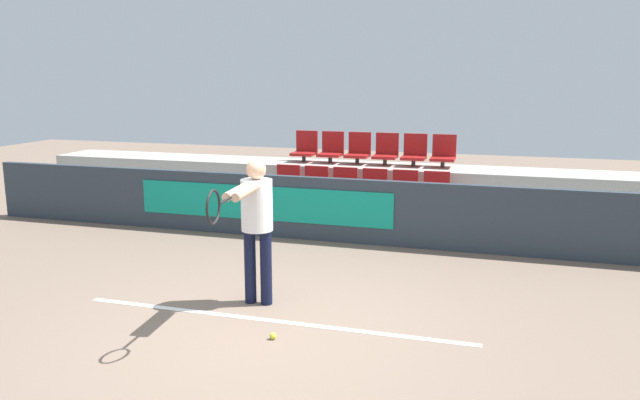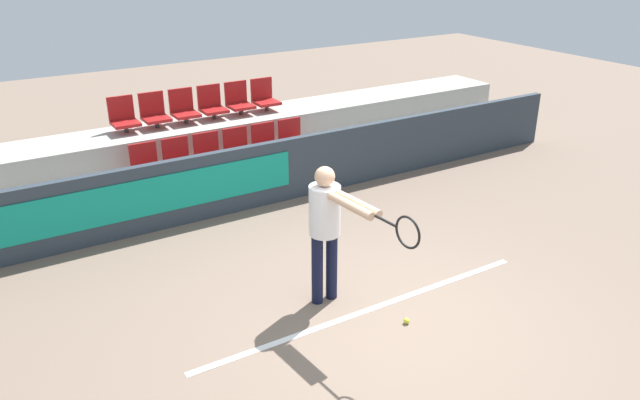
% 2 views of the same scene
% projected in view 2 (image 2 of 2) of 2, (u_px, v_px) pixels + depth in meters
% --- Properties ---
extents(ground_plane, '(30.00, 30.00, 0.00)m').
position_uv_depth(ground_plane, '(385.00, 324.00, 6.76)').
color(ground_plane, '#7A6656').
extents(court_baseline, '(4.32, 0.08, 0.01)m').
position_uv_depth(court_baseline, '(369.00, 310.00, 7.00)').
color(court_baseline, white).
rests_on(court_baseline, ground).
extents(barrier_wall, '(12.72, 0.14, 0.99)m').
position_uv_depth(barrier_wall, '(242.00, 179.00, 9.34)').
color(barrier_wall, '#2D3842').
rests_on(barrier_wall, ground).
extents(bleacher_tier_front, '(12.32, 1.01, 0.49)m').
position_uv_depth(bleacher_tier_front, '(229.00, 182.00, 9.91)').
color(bleacher_tier_front, '#ADA89E').
rests_on(bleacher_tier_front, ground).
extents(bleacher_tier_middle, '(12.32, 1.01, 0.98)m').
position_uv_depth(bleacher_tier_middle, '(204.00, 149.00, 10.61)').
color(bleacher_tier_middle, '#ADA89E').
rests_on(bleacher_tier_middle, ground).
extents(stadium_chair_0, '(0.41, 0.41, 0.55)m').
position_uv_depth(stadium_chair_0, '(146.00, 165.00, 9.23)').
color(stadium_chair_0, '#333333').
rests_on(stadium_chair_0, bleacher_tier_front).
extents(stadium_chair_1, '(0.41, 0.41, 0.55)m').
position_uv_depth(stadium_chair_1, '(179.00, 159.00, 9.47)').
color(stadium_chair_1, '#333333').
rests_on(stadium_chair_1, bleacher_tier_front).
extents(stadium_chair_2, '(0.41, 0.41, 0.55)m').
position_uv_depth(stadium_chair_2, '(209.00, 154.00, 9.70)').
color(stadium_chair_2, '#333333').
rests_on(stadium_chair_2, bleacher_tier_front).
extents(stadium_chair_3, '(0.41, 0.41, 0.55)m').
position_uv_depth(stadium_chair_3, '(238.00, 149.00, 9.94)').
color(stadium_chair_3, '#333333').
rests_on(stadium_chair_3, bleacher_tier_front).
extents(stadium_chair_4, '(0.41, 0.41, 0.55)m').
position_uv_depth(stadium_chair_4, '(266.00, 143.00, 10.18)').
color(stadium_chair_4, '#333333').
rests_on(stadium_chair_4, bleacher_tier_front).
extents(stadium_chair_5, '(0.41, 0.41, 0.55)m').
position_uv_depth(stadium_chair_5, '(293.00, 139.00, 10.42)').
color(stadium_chair_5, '#333333').
rests_on(stadium_chair_5, bleacher_tier_front).
extents(stadium_chair_6, '(0.41, 0.41, 0.55)m').
position_uv_depth(stadium_chair_6, '(124.00, 117.00, 9.83)').
color(stadium_chair_6, '#333333').
rests_on(stadium_chair_6, bleacher_tier_middle).
extents(stadium_chair_7, '(0.41, 0.41, 0.55)m').
position_uv_depth(stadium_chair_7, '(154.00, 113.00, 10.07)').
color(stadium_chair_7, '#333333').
rests_on(stadium_chair_7, bleacher_tier_middle).
extents(stadium_chair_8, '(0.41, 0.41, 0.55)m').
position_uv_depth(stadium_chair_8, '(184.00, 109.00, 10.30)').
color(stadium_chair_8, '#333333').
rests_on(stadium_chair_8, bleacher_tier_middle).
extents(stadium_chair_9, '(0.41, 0.41, 0.55)m').
position_uv_depth(stadium_chair_9, '(212.00, 105.00, 10.54)').
color(stadium_chair_9, '#333333').
rests_on(stadium_chair_9, bleacher_tier_middle).
extents(stadium_chair_10, '(0.41, 0.41, 0.55)m').
position_uv_depth(stadium_chair_10, '(239.00, 101.00, 10.78)').
color(stadium_chair_10, '#333333').
rests_on(stadium_chair_10, bleacher_tier_middle).
extents(stadium_chair_11, '(0.41, 0.41, 0.55)m').
position_uv_depth(stadium_chair_11, '(264.00, 97.00, 11.01)').
color(stadium_chair_11, '#333333').
rests_on(stadium_chair_11, bleacher_tier_middle).
extents(tennis_player, '(0.35, 1.60, 1.64)m').
position_uv_depth(tennis_player, '(329.00, 221.00, 6.74)').
color(tennis_player, black).
rests_on(tennis_player, ground).
extents(tennis_ball, '(0.07, 0.07, 0.07)m').
position_uv_depth(tennis_ball, '(407.00, 321.00, 6.75)').
color(tennis_ball, '#CCDB33').
rests_on(tennis_ball, ground).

